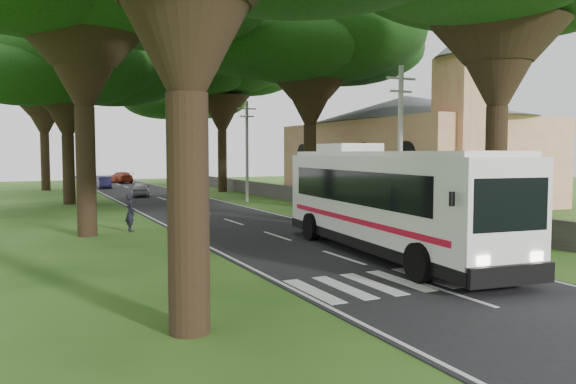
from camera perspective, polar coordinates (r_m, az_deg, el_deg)
ground at (r=19.44m, az=8.70°, el=-7.67°), size 140.00×140.00×0.00m
road at (r=42.32m, az=-10.63°, el=-1.37°), size 8.00×120.00×0.04m
crosswalk at (r=17.86m, az=12.34°, el=-8.77°), size 8.00×3.00×0.01m
property_wall at (r=44.49m, az=0.98°, el=-0.28°), size 0.35×50.00×1.20m
church at (r=46.99m, az=12.11°, el=5.12°), size 14.00×24.00×11.60m
pole_near at (r=27.12m, az=11.33°, el=4.48°), size 1.60×0.24×8.00m
pole_mid at (r=44.79m, az=-4.19°, el=4.33°), size 1.60×0.24×8.00m
pole_far at (r=63.84m, az=-10.71°, el=4.17°), size 1.60×0.24×8.00m
tree_l_midb at (r=46.35m, az=-21.65°, el=12.05°), size 15.57×15.57×14.00m
tree_l_far at (r=64.29m, az=-23.66°, el=10.80°), size 12.74×12.74×14.81m
tree_r_mida at (r=41.18m, az=2.27°, el=15.51°), size 16.38×16.38×15.69m
tree_r_midb at (r=57.39m, az=-6.76°, el=12.54°), size 14.02×14.02×15.60m
tree_r_far at (r=74.65m, az=-10.50°, el=9.64°), size 14.80×14.80×14.59m
coach_bus at (r=21.82m, az=9.93°, el=-0.73°), size 4.22×13.70×3.97m
distant_car_a at (r=51.81m, az=-14.75°, el=0.28°), size 2.30×4.04×1.29m
distant_car_b at (r=65.12m, az=-18.12°, el=0.92°), size 1.57×3.82×1.23m
distant_car_c at (r=75.72m, az=-16.63°, el=1.43°), size 2.87×5.20×1.43m
pedestrian at (r=28.98m, az=-15.73°, el=-2.02°), size 0.55×0.75×1.90m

